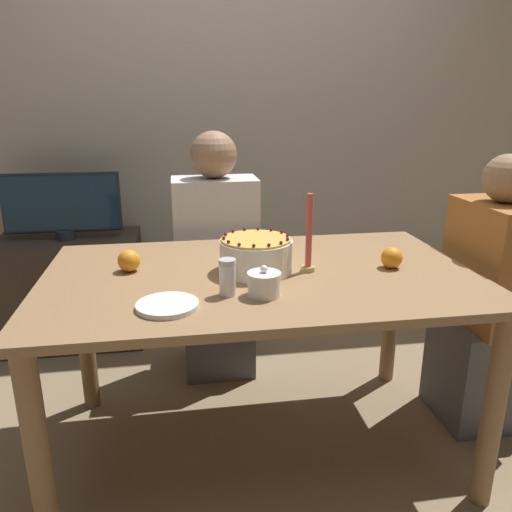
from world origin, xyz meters
The scene contains 15 objects.
ground_plane centered at (0.00, 0.00, 0.00)m, with size 12.00×12.00×0.00m, color #8C7556.
wall_behind centered at (0.00, 1.40, 1.30)m, with size 8.00×0.05×2.60m.
dining_table centered at (0.00, 0.00, 0.63)m, with size 1.54×0.93×0.74m.
cake centered at (-0.01, 0.01, 0.80)m, with size 0.26×0.26×0.14m.
sugar_bowl centered at (-0.03, -0.22, 0.78)m, with size 0.11×0.11×0.10m.
sugar_shaker centered at (-0.14, -0.20, 0.80)m, with size 0.06×0.06×0.12m.
plate_stack centered at (-0.33, -0.27, 0.75)m, with size 0.19×0.19×0.02m.
candle centered at (0.17, -0.01, 0.86)m, with size 0.05×0.05×0.28m.
cup centered at (0.10, 0.19, 0.78)m, with size 0.08×0.08×0.08m.
orange_fruit_0 centered at (-0.46, 0.09, 0.78)m, with size 0.08×0.08×0.08m.
orange_fruit_1 centered at (0.48, -0.03, 0.78)m, with size 0.08×0.08×0.08m.
person_man_blue_shirt centered at (-0.11, 0.66, 0.52)m, with size 0.40×0.34×1.20m.
person_woman_floral centered at (0.97, 0.06, 0.49)m, with size 0.34×0.40×1.14m.
side_cabinet centered at (-0.90, 1.12, 0.30)m, with size 0.78×0.47×0.60m.
tv_monitor centered at (-0.90, 1.12, 0.79)m, with size 0.62×0.10×0.37m.
Camera 1 is at (-0.28, -1.67, 1.34)m, focal length 35.00 mm.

